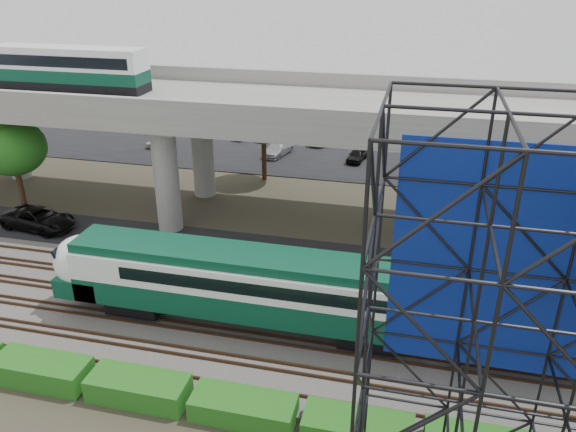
# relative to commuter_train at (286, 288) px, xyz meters

# --- Properties ---
(ground) EXTENTS (140.00, 140.00, 0.00)m
(ground) POSITION_rel_commuter_train_xyz_m (-1.41, -2.00, -2.88)
(ground) COLOR #474233
(ground) RESTS_ON ground
(ballast_bed) EXTENTS (90.00, 12.00, 0.20)m
(ballast_bed) POSITION_rel_commuter_train_xyz_m (-1.41, 0.00, -2.78)
(ballast_bed) COLOR slate
(ballast_bed) RESTS_ON ground
(service_road) EXTENTS (90.00, 5.00, 0.08)m
(service_road) POSITION_rel_commuter_train_xyz_m (-1.41, 8.50, -2.84)
(service_road) COLOR black
(service_road) RESTS_ON ground
(parking_lot) EXTENTS (90.00, 18.00, 0.08)m
(parking_lot) POSITION_rel_commuter_train_xyz_m (-1.41, 32.00, -2.84)
(parking_lot) COLOR black
(parking_lot) RESTS_ON ground
(harbor_water) EXTENTS (140.00, 40.00, 0.03)m
(harbor_water) POSITION_rel_commuter_train_xyz_m (-1.41, 54.00, -2.87)
(harbor_water) COLOR #4C5E7D
(harbor_water) RESTS_ON ground
(rail_tracks) EXTENTS (90.00, 9.52, 0.16)m
(rail_tracks) POSITION_rel_commuter_train_xyz_m (-1.41, -0.00, -2.60)
(rail_tracks) COLOR #472D1E
(rail_tracks) RESTS_ON ballast_bed
(commuter_train) EXTENTS (29.30, 3.06, 4.30)m
(commuter_train) POSITION_rel_commuter_train_xyz_m (0.00, 0.00, 0.00)
(commuter_train) COLOR black
(commuter_train) RESTS_ON rail_tracks
(overpass) EXTENTS (80.00, 12.00, 12.40)m
(overpass) POSITION_rel_commuter_train_xyz_m (-2.78, 14.00, 5.33)
(overpass) COLOR #9E9B93
(overpass) RESTS_ON ground
(scaffold_tower) EXTENTS (9.36, 6.36, 15.00)m
(scaffold_tower) POSITION_rel_commuter_train_xyz_m (9.44, -9.98, 4.59)
(scaffold_tower) COLOR black
(scaffold_tower) RESTS_ON ground
(hedge_strip) EXTENTS (34.60, 1.80, 1.20)m
(hedge_strip) POSITION_rel_commuter_train_xyz_m (-0.40, -6.30, -2.32)
(hedge_strip) COLOR #145816
(hedge_strip) RESTS_ON ground
(trees) EXTENTS (40.94, 16.94, 7.69)m
(trees) POSITION_rel_commuter_train_xyz_m (-6.08, 14.17, 2.69)
(trees) COLOR #382314
(trees) RESTS_ON ground
(suv) EXTENTS (5.95, 3.31, 1.57)m
(suv) POSITION_rel_commuter_train_xyz_m (-20.88, 8.20, -2.01)
(suv) COLOR black
(suv) RESTS_ON service_road
(parked_cars) EXTENTS (37.12, 9.74, 1.32)m
(parked_cars) POSITION_rel_commuter_train_xyz_m (-0.47, 31.57, -2.19)
(parked_cars) COLOR silver
(parked_cars) RESTS_ON parking_lot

